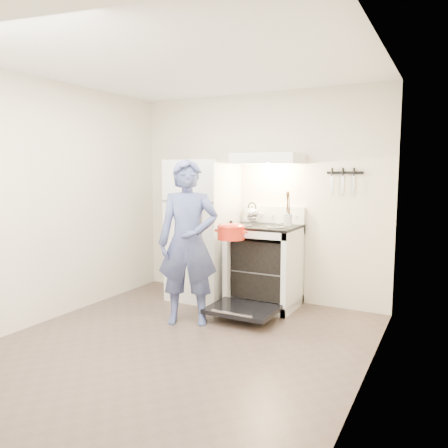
% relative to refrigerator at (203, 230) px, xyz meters
% --- Properties ---
extents(floor, '(3.60, 3.60, 0.00)m').
position_rel_refrigerator_xyz_m(floor, '(0.58, -1.45, -0.85)').
color(floor, '#4C3D36').
rests_on(floor, ground).
extents(back_wall, '(3.20, 0.02, 2.50)m').
position_rel_refrigerator_xyz_m(back_wall, '(0.58, 0.35, 0.40)').
color(back_wall, beige).
rests_on(back_wall, ground).
extents(refrigerator, '(0.70, 0.70, 1.70)m').
position_rel_refrigerator_xyz_m(refrigerator, '(0.00, 0.00, 0.00)').
color(refrigerator, white).
rests_on(refrigerator, floor).
extents(stove_body, '(0.76, 0.65, 0.92)m').
position_rel_refrigerator_xyz_m(stove_body, '(0.81, 0.02, -0.39)').
color(stove_body, white).
rests_on(stove_body, floor).
extents(cooktop, '(0.76, 0.65, 0.03)m').
position_rel_refrigerator_xyz_m(cooktop, '(0.81, 0.02, 0.09)').
color(cooktop, black).
rests_on(cooktop, stove_body).
extents(backsplash, '(0.76, 0.07, 0.20)m').
position_rel_refrigerator_xyz_m(backsplash, '(0.81, 0.31, 0.20)').
color(backsplash, white).
rests_on(backsplash, cooktop).
extents(oven_door, '(0.70, 0.54, 0.04)m').
position_rel_refrigerator_xyz_m(oven_door, '(0.81, -0.57, -0.72)').
color(oven_door, black).
rests_on(oven_door, floor).
extents(oven_rack, '(0.60, 0.52, 0.01)m').
position_rel_refrigerator_xyz_m(oven_rack, '(0.81, 0.02, -0.41)').
color(oven_rack, slate).
rests_on(oven_rack, stove_body).
extents(range_hood, '(0.76, 0.50, 0.12)m').
position_rel_refrigerator_xyz_m(range_hood, '(0.81, 0.10, 0.86)').
color(range_hood, white).
rests_on(range_hood, back_wall).
extents(knife_strip, '(0.40, 0.02, 0.03)m').
position_rel_refrigerator_xyz_m(knife_strip, '(1.63, 0.33, 0.70)').
color(knife_strip, black).
rests_on(knife_strip, back_wall).
extents(pizza_stone, '(0.33, 0.33, 0.02)m').
position_rel_refrigerator_xyz_m(pizza_stone, '(0.89, 0.07, -0.40)').
color(pizza_stone, '#8F6E4F').
rests_on(pizza_stone, oven_rack).
extents(tea_kettle, '(0.20, 0.17, 0.25)m').
position_rel_refrigerator_xyz_m(tea_kettle, '(0.59, 0.16, 0.22)').
color(tea_kettle, silver).
rests_on(tea_kettle, cooktop).
extents(utensil_jar, '(0.10, 0.10, 0.13)m').
position_rel_refrigerator_xyz_m(utensil_jar, '(1.13, -0.10, 0.20)').
color(utensil_jar, silver).
rests_on(utensil_jar, cooktop).
extents(person, '(0.73, 0.62, 1.69)m').
position_rel_refrigerator_xyz_m(person, '(0.34, -0.87, -0.01)').
color(person, navy).
rests_on(person, floor).
extents(dutch_oven, '(0.36, 0.29, 0.23)m').
position_rel_refrigerator_xyz_m(dutch_oven, '(0.67, -0.55, 0.07)').
color(dutch_oven, red).
rests_on(dutch_oven, person).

